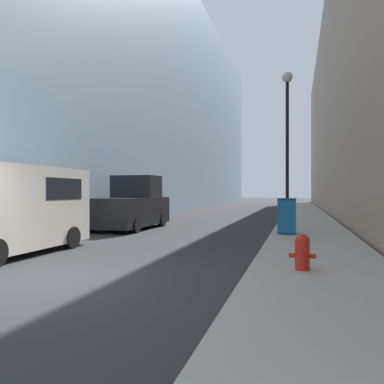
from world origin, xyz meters
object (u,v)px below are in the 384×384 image
(trash_bin, at_px, (287,216))
(fire_hydrant, at_px, (302,251))
(white_van, at_px, (12,206))
(pickup_truck, at_px, (130,207))
(lamppost, at_px, (287,129))

(trash_bin, bearing_deg, fire_hydrant, -85.83)
(fire_hydrant, distance_m, trash_bin, 6.43)
(white_van, bearing_deg, pickup_truck, 90.00)
(fire_hydrant, distance_m, white_van, 7.46)
(fire_hydrant, height_order, white_van, white_van)
(lamppost, xyz_separation_m, pickup_truck, (-6.88, -1.04, -3.38))
(fire_hydrant, distance_m, pickup_truck, 10.84)
(white_van, distance_m, pickup_truck, 7.29)
(trash_bin, distance_m, white_van, 9.04)
(trash_bin, relative_size, pickup_truck, 0.27)
(fire_hydrant, height_order, lamppost, lamppost)
(lamppost, xyz_separation_m, white_van, (-6.88, -8.33, -3.08))
(trash_bin, bearing_deg, white_van, -140.11)
(white_van, bearing_deg, trash_bin, 39.89)
(trash_bin, distance_m, lamppost, 4.39)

